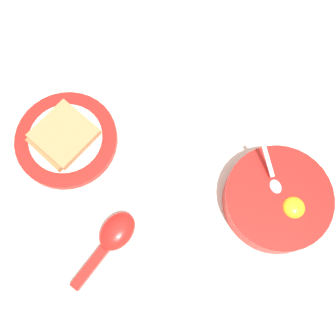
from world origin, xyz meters
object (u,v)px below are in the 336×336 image
Objects in this scene: egg_bowl at (277,199)px; toast_plate at (67,140)px; soup_spoon at (113,236)px; toast_sandwich at (63,136)px.

egg_bowl is 0.97× the size of toast_plate.
soup_spoon is (0.04, 0.28, -0.01)m from egg_bowl.
egg_bowl is at bearing -127.60° from toast_sandwich.
toast_sandwich is (0.23, 0.30, 0.01)m from egg_bowl.
soup_spoon reaches higher than toast_plate.
egg_bowl is 0.38m from toast_plate.
toast_plate is (0.23, 0.30, -0.02)m from egg_bowl.
toast_plate is at bearing 7.22° from soup_spoon.
soup_spoon is at bearing -172.78° from toast_plate.
toast_plate is at bearing 52.02° from egg_bowl.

